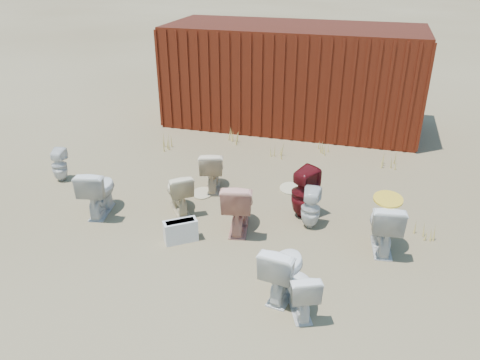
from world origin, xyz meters
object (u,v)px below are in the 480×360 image
(toilet_back_yellowlid, at_px, (384,225))
(loose_tank, at_px, (181,231))
(toilet_front_e, at_px, (301,290))
(toilet_back_beige_left, at_px, (179,191))
(toilet_front_maroon, at_px, (303,193))
(shipping_container, at_px, (292,76))
(toilet_back_a, at_px, (59,165))
(toilet_front_a, at_px, (98,190))
(toilet_back_beige_right, at_px, (212,169))
(toilet_front_c, at_px, (284,268))
(toilet_front_pink, at_px, (238,205))
(toilet_back_e, at_px, (311,208))

(toilet_back_yellowlid, height_order, loose_tank, toilet_back_yellowlid)
(toilet_front_e, bearing_deg, toilet_back_beige_left, -61.51)
(toilet_front_maroon, distance_m, toilet_back_yellowlid, 1.41)
(shipping_container, xyz_separation_m, toilet_back_a, (-3.60, -4.49, -0.88))
(toilet_front_a, xyz_separation_m, toilet_back_yellowlid, (4.55, 0.22, -0.01))
(toilet_back_beige_left, xyz_separation_m, toilet_back_yellowlid, (3.31, -0.23, 0.05))
(toilet_front_a, distance_m, loose_tank, 1.70)
(toilet_back_a, bearing_deg, shipping_container, -138.47)
(toilet_front_e, bearing_deg, toilet_back_beige_right, -76.14)
(toilet_front_a, xyz_separation_m, toilet_front_c, (3.35, -1.19, -0.02))
(toilet_front_e, relative_size, toilet_back_a, 1.03)
(toilet_front_pink, bearing_deg, toilet_back_a, -21.30)
(shipping_container, bearing_deg, toilet_front_pink, -88.37)
(toilet_front_a, bearing_deg, toilet_front_pink, 172.65)
(toilet_front_c, distance_m, toilet_front_e, 0.38)
(toilet_front_a, xyz_separation_m, toilet_back_e, (3.44, 0.53, -0.08))
(toilet_front_c, xyz_separation_m, loose_tank, (-1.72, 0.77, -0.22))
(shipping_container, bearing_deg, loose_tank, -95.78)
(shipping_container, height_order, toilet_back_beige_left, shipping_container)
(toilet_back_a, bearing_deg, toilet_front_a, 138.07)
(toilet_back_beige_left, height_order, toilet_back_e, toilet_back_beige_left)
(toilet_back_a, distance_m, toilet_back_beige_right, 2.94)
(toilet_front_a, height_order, toilet_back_e, toilet_front_a)
(toilet_front_maroon, bearing_deg, toilet_back_yellowlid, -170.32)
(toilet_back_a, distance_m, loose_tank, 3.28)
(toilet_front_maroon, bearing_deg, loose_tank, 72.32)
(shipping_container, xyz_separation_m, toilet_front_c, (1.14, -6.56, -0.80))
(toilet_back_beige_left, bearing_deg, toilet_back_a, -46.04)
(toilet_back_beige_left, bearing_deg, toilet_back_yellowlid, 139.30)
(toilet_front_maroon, height_order, toilet_back_yellowlid, toilet_front_maroon)
(toilet_front_maroon, distance_m, toilet_front_e, 2.31)
(toilet_front_maroon, bearing_deg, toilet_back_beige_left, 45.61)
(toilet_front_pink, xyz_separation_m, toilet_front_e, (1.25, -1.62, -0.10))
(shipping_container, relative_size, toilet_back_a, 9.46)
(toilet_front_maroon, distance_m, toilet_back_beige_right, 1.84)
(toilet_front_e, relative_size, toilet_back_yellowlid, 0.80)
(toilet_front_a, bearing_deg, loose_tank, 154.06)
(toilet_front_a, relative_size, toilet_front_maroon, 0.95)
(toilet_front_e, distance_m, toilet_back_e, 1.99)
(toilet_front_c, relative_size, toilet_front_e, 1.22)
(toilet_back_a, height_order, loose_tank, toilet_back_a)
(toilet_front_e, bearing_deg, toilet_back_e, -107.84)
(toilet_back_a, height_order, toilet_back_yellowlid, toilet_back_yellowlid)
(toilet_back_a, distance_m, toilet_back_e, 4.84)
(toilet_front_maroon, relative_size, toilet_back_beige_left, 1.22)
(toilet_back_yellowlid, bearing_deg, toilet_front_a, -4.32)
(toilet_back_e, relative_size, loose_tank, 1.34)
(toilet_back_a, bearing_deg, toilet_front_e, 145.25)
(toilet_front_e, height_order, toilet_back_a, toilet_front_e)
(shipping_container, bearing_deg, toilet_back_beige_left, -101.25)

